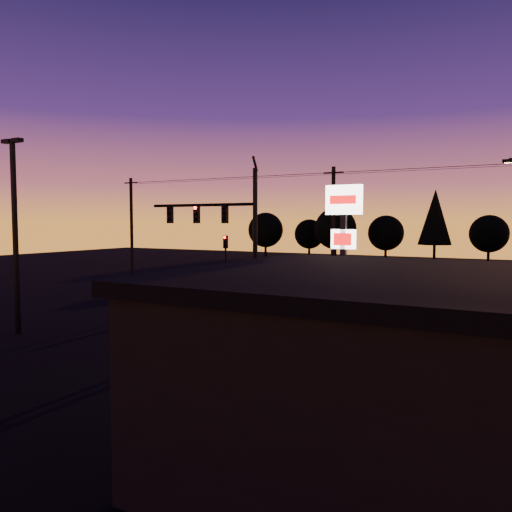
% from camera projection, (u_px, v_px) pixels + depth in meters
% --- Properties ---
extents(ground, '(120.00, 120.00, 0.00)m').
position_uv_depth(ground, '(184.00, 338.00, 22.71)').
color(ground, black).
rests_on(ground, ground).
extents(lane_arrow, '(1.20, 3.10, 0.01)m').
position_uv_depth(lane_arrow, '(214.00, 332.00, 23.93)').
color(lane_arrow, beige).
rests_on(lane_arrow, ground).
extents(traffic_signal_mast, '(6.79, 0.52, 8.58)m').
position_uv_depth(traffic_signal_mast, '(228.00, 229.00, 25.91)').
color(traffic_signal_mast, black).
rests_on(traffic_signal_mast, ground).
extents(secondary_signal, '(0.30, 0.31, 4.35)m').
position_uv_depth(secondary_signal, '(226.00, 257.00, 34.96)').
color(secondary_signal, black).
rests_on(secondary_signal, ground).
extents(parking_lot_light, '(1.25, 0.30, 9.14)m').
position_uv_depth(parking_lot_light, '(15.00, 223.00, 23.33)').
color(parking_lot_light, black).
rests_on(parking_lot_light, ground).
extents(pylon_sign, '(1.50, 0.28, 6.80)m').
position_uv_depth(pylon_sign, '(344.00, 231.00, 20.33)').
color(pylon_sign, black).
rests_on(pylon_sign, ground).
extents(utility_pole_0, '(1.40, 0.26, 9.00)m').
position_uv_depth(utility_pole_0, '(132.00, 230.00, 42.32)').
color(utility_pole_0, black).
rests_on(utility_pole_0, ground).
extents(utility_pole_1, '(1.40, 0.26, 9.00)m').
position_uv_depth(utility_pole_1, '(333.00, 232.00, 33.68)').
color(utility_pole_1, black).
rests_on(utility_pole_1, ground).
extents(power_wires, '(36.00, 1.22, 0.07)m').
position_uv_depth(power_wires, '(334.00, 173.00, 33.41)').
color(power_wires, black).
rests_on(power_wires, ground).
extents(store_building, '(12.40, 8.40, 4.25)m').
position_uv_depth(store_building, '(486.00, 383.00, 9.77)').
color(store_building, black).
rests_on(store_building, ground).
extents(bollard, '(0.32, 0.32, 0.97)m').
position_uv_depth(bollard, '(126.00, 317.00, 25.27)').
color(bollard, '#D5B007').
rests_on(bollard, ground).
extents(tree_0, '(5.36, 5.36, 6.74)m').
position_uv_depth(tree_0, '(266.00, 230.00, 76.72)').
color(tree_0, black).
rests_on(tree_0, ground).
extents(tree_1, '(4.54, 4.54, 5.71)m').
position_uv_depth(tree_1, '(309.00, 234.00, 76.51)').
color(tree_1, black).
rests_on(tree_1, ground).
extents(tree_2, '(5.77, 5.78, 7.26)m').
position_uv_depth(tree_2, '(335.00, 229.00, 69.19)').
color(tree_2, black).
rests_on(tree_2, ground).
extents(tree_3, '(4.95, 4.95, 6.22)m').
position_uv_depth(tree_3, '(386.00, 233.00, 69.85)').
color(tree_3, black).
rests_on(tree_3, ground).
extents(tree_4, '(4.18, 4.18, 9.50)m').
position_uv_depth(tree_4, '(435.00, 217.00, 63.72)').
color(tree_4, black).
rests_on(tree_4, ground).
extents(tree_5, '(4.95, 4.95, 6.22)m').
position_uv_depth(tree_5, '(489.00, 234.00, 65.36)').
color(tree_5, black).
rests_on(tree_5, ground).
extents(car_left, '(3.97, 2.26, 1.27)m').
position_uv_depth(car_left, '(144.00, 287.00, 35.74)').
color(car_left, black).
rests_on(car_left, ground).
extents(car_right, '(5.30, 3.74, 1.42)m').
position_uv_depth(car_right, '(372.00, 305.00, 27.40)').
color(car_right, black).
rests_on(car_right, ground).
extents(suv_parked, '(2.31, 4.86, 1.34)m').
position_uv_depth(suv_parked, '(458.00, 367.00, 15.95)').
color(suv_parked, black).
rests_on(suv_parked, ground).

